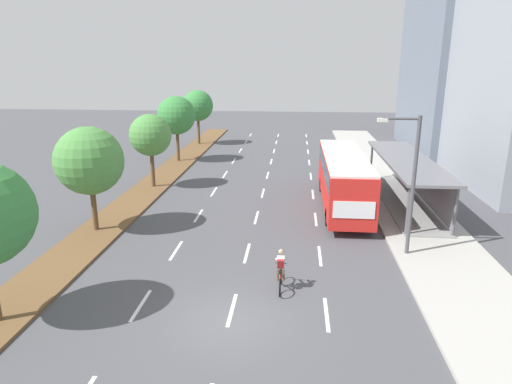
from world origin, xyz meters
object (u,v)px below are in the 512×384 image
(bus_shelter, at_px, (410,176))
(median_tree_fifth, at_px, (198,106))
(cyclist, at_px, (281,271))
(median_tree_fourth, at_px, (176,116))
(bus, at_px, (344,175))
(median_tree_third, at_px, (150,135))
(streetlight, at_px, (410,177))
(median_tree_second, at_px, (89,161))

(bus_shelter, height_order, median_tree_fifth, median_tree_fifth)
(cyclist, relative_size, median_tree_fourth, 0.31)
(bus, bearing_deg, median_tree_third, 166.04)
(cyclist, bearing_deg, bus_shelter, 57.18)
(cyclist, height_order, median_tree_fourth, median_tree_fourth)
(streetlight, bearing_deg, bus_shelter, 75.69)
(median_tree_fourth, bearing_deg, median_tree_third, -87.13)
(median_tree_fourth, bearing_deg, bus, -41.54)
(median_tree_third, distance_m, median_tree_fourth, 8.92)
(median_tree_fifth, bearing_deg, cyclist, -72.38)
(median_tree_second, relative_size, median_tree_fifth, 0.96)
(median_tree_second, xyz_separation_m, median_tree_fifth, (-0.02, 26.69, 0.36))
(cyclist, bearing_deg, median_tree_fourth, 113.73)
(median_tree_fourth, distance_m, median_tree_fifth, 8.90)
(bus_shelter, height_order, cyclist, bus_shelter)
(bus, height_order, median_tree_fifth, median_tree_fifth)
(bus_shelter, relative_size, streetlight, 1.99)
(median_tree_fourth, bearing_deg, bus_shelter, -32.00)
(bus_shelter, height_order, median_tree_fourth, median_tree_fourth)
(median_tree_third, bearing_deg, median_tree_second, -92.55)
(bus_shelter, distance_m, median_tree_second, 19.27)
(bus, distance_m, median_tree_fourth, 18.55)
(median_tree_second, distance_m, median_tree_fourth, 17.80)
(cyclist, xyz_separation_m, streetlight, (5.68, 3.80, 3.10))
(median_tree_third, bearing_deg, cyclist, -55.82)
(bus, xyz_separation_m, median_tree_third, (-13.34, 3.32, 1.79))
(median_tree_second, relative_size, median_tree_third, 1.07)
(median_tree_fourth, bearing_deg, cyclist, -66.27)
(streetlight, bearing_deg, median_tree_second, 173.62)
(median_tree_second, bearing_deg, cyclist, -28.60)
(median_tree_fifth, bearing_deg, median_tree_second, -89.95)
(bus_shelter, xyz_separation_m, median_tree_fifth, (-18.04, 20.19, 2.42))
(bus, xyz_separation_m, streetlight, (2.17, -7.36, 1.82))
(cyclist, height_order, median_tree_third, median_tree_third)
(cyclist, distance_m, median_tree_third, 17.76)
(median_tree_third, bearing_deg, bus, -13.96)
(median_tree_fifth, height_order, streetlight, streetlight)
(cyclist, distance_m, median_tree_fifth, 34.04)
(median_tree_second, bearing_deg, bus_shelter, 19.85)
(bus, distance_m, cyclist, 11.77)
(median_tree_fifth, xyz_separation_m, streetlight, (15.93, -28.47, -0.39))
(cyclist, relative_size, streetlight, 0.28)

